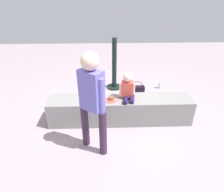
# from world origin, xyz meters

# --- Properties ---
(ground_plane) EXTENTS (12.00, 12.00, 0.00)m
(ground_plane) POSITION_xyz_m (0.00, 0.00, 0.00)
(ground_plane) COLOR #9F8D96
(concrete_ledge) EXTENTS (2.58, 0.46, 0.47)m
(concrete_ledge) POSITION_xyz_m (0.00, 0.00, 0.23)
(concrete_ledge) COLOR gray
(concrete_ledge) RESTS_ON ground_plane
(child_seated) EXTENTS (0.28, 0.33, 0.48)m
(child_seated) POSITION_xyz_m (0.12, 0.00, 0.68)
(child_seated) COLOR #211745
(child_seated) RESTS_ON concrete_ledge
(adult_standing) EXTENTS (0.38, 0.34, 1.53)m
(adult_standing) POSITION_xyz_m (-0.44, -0.71, 0.92)
(adult_standing) COLOR #37243B
(adult_standing) RESTS_ON ground_plane
(cake_plate) EXTENTS (0.22, 0.22, 0.07)m
(cake_plate) POSITION_xyz_m (-0.17, -0.05, 0.49)
(cake_plate) COLOR #E0594C
(cake_plate) RESTS_ON concrete_ledge
(gift_bag) EXTENTS (0.26, 0.09, 0.30)m
(gift_bag) POSITION_xyz_m (-0.53, 1.08, 0.13)
(gift_bag) COLOR #59C6B2
(gift_bag) RESTS_ON ground_plane
(railing_post) EXTENTS (0.36, 0.36, 1.23)m
(railing_post) POSITION_xyz_m (-0.05, 1.39, 0.47)
(railing_post) COLOR black
(railing_post) RESTS_ON ground_plane
(water_bottle_near_gift) EXTENTS (0.06, 0.06, 0.21)m
(water_bottle_near_gift) POSITION_xyz_m (1.09, 1.31, 0.10)
(water_bottle_near_gift) COLOR silver
(water_bottle_near_gift) RESTS_ON ground_plane
(cake_box_white) EXTENTS (0.39, 0.36, 0.13)m
(cake_box_white) POSITION_xyz_m (-0.34, 0.71, 0.07)
(cake_box_white) COLOR white
(cake_box_white) RESTS_ON ground_plane
(handbag_black_leather) EXTENTS (0.34, 0.12, 0.34)m
(handbag_black_leather) POSITION_xyz_m (0.46, 0.98, 0.12)
(handbag_black_leather) COLOR black
(handbag_black_leather) RESTS_ON ground_plane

